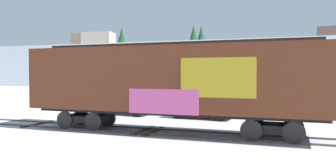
% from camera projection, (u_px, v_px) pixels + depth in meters
% --- Properties ---
extents(ground_plane, '(260.00, 260.00, 0.00)m').
position_uv_depth(ground_plane, '(194.00, 134.00, 15.83)').
color(ground_plane, '#B2B5BC').
extents(track, '(60.02, 3.28, 0.08)m').
position_uv_depth(track, '(149.00, 131.00, 16.58)').
color(track, '#4C4742').
rests_on(track, ground_plane).
extents(freight_car, '(14.28, 3.31, 4.38)m').
position_uv_depth(freight_car, '(171.00, 80.00, 16.12)').
color(freight_car, '#5B2B19').
rests_on(freight_car, ground_plane).
extents(hillside, '(152.00, 37.37, 13.16)m').
position_uv_depth(hillside, '(264.00, 66.00, 76.90)').
color(hillside, silver).
rests_on(hillside, ground_plane).
extents(parked_car_silver, '(4.31, 2.38, 1.73)m').
position_uv_depth(parked_car_silver, '(125.00, 103.00, 23.63)').
color(parked_car_silver, '#B7BABF').
rests_on(parked_car_silver, ground_plane).
extents(parked_car_red, '(4.27, 2.31, 1.75)m').
position_uv_depth(parked_car_red, '(202.00, 105.00, 21.55)').
color(parked_car_red, '#B21E1E').
rests_on(parked_car_red, ground_plane).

